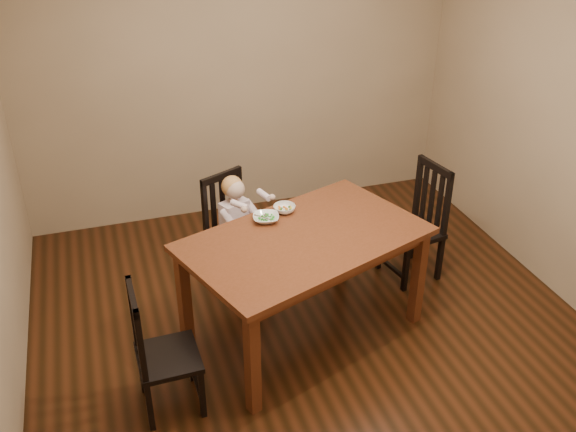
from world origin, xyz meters
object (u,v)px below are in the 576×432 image
object	(u,v)px
toddler	(236,221)
bowl_veg	(284,209)
bowl_peas	(266,218)
chair_child	(233,233)
dining_table	(305,248)
chair_left	(160,353)
chair_right	(417,224)

from	to	relation	value
toddler	bowl_veg	size ratio (longest dim) A/B	3.12
bowl_peas	chair_child	bearing A→B (deg)	104.13
dining_table	chair_left	distance (m)	1.18
chair_left	dining_table	bearing A→B (deg)	110.32
chair_left	bowl_veg	bearing A→B (deg)	125.95
chair_right	chair_child	bearing A→B (deg)	66.31
chair_left	bowl_peas	world-z (taller)	chair_left
chair_right	bowl_peas	size ratio (longest dim) A/B	5.28
bowl_veg	dining_table	bearing A→B (deg)	-85.90
toddler	bowl_veg	distance (m)	0.54
chair_child	bowl_veg	xyz separation A→B (m)	(0.29, -0.43, 0.39)
bowl_peas	bowl_veg	bearing A→B (deg)	27.86
bowl_peas	bowl_veg	distance (m)	0.19
chair_child	chair_right	bearing A→B (deg)	140.82
chair_right	bowl_veg	world-z (taller)	chair_right
chair_right	toddler	world-z (taller)	chair_right
dining_table	chair_child	distance (m)	0.90
chair_left	toddler	xyz separation A→B (m)	(0.77, 1.18, 0.14)
toddler	chair_child	bearing A→B (deg)	-90.00
dining_table	chair_left	size ratio (longest dim) A/B	2.05
chair_left	bowl_veg	distance (m)	1.37
chair_left	chair_right	size ratio (longest dim) A/B	0.93
toddler	bowl_veg	bearing A→B (deg)	100.06
dining_table	chair_child	size ratio (longest dim) A/B	2.00
chair_right	bowl_veg	size ratio (longest dim) A/B	6.08
chair_child	bowl_veg	distance (m)	0.65
chair_child	chair_left	xyz separation A→B (m)	(-0.75, -1.22, -0.01)
dining_table	bowl_peas	size ratio (longest dim) A/B	10.10
chair_left	chair_right	distance (m)	2.35
dining_table	bowl_veg	bearing A→B (deg)	94.10
toddler	bowl_peas	world-z (taller)	bowl_peas
bowl_veg	chair_right	bearing A→B (deg)	3.67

